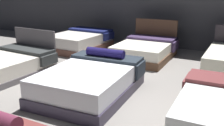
{
  "coord_description": "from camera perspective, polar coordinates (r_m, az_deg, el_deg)",
  "views": [
    {
      "loc": [
        2.42,
        -3.96,
        1.98
      ],
      "look_at": [
        0.27,
        0.12,
        0.6
      ],
      "focal_mm": 40.79,
      "sensor_mm": 36.0,
      "label": 1
    }
  ],
  "objects": [
    {
      "name": "bed_7",
      "position": [
        7.39,
        7.5,
        2.98
      ],
      "size": [
        1.51,
        2.01,
        1.02
      ],
      "rotation": [
        0.0,
        0.0,
        0.02
      ],
      "color": "brown",
      "rests_on": "ground_plane"
    },
    {
      "name": "bed_3",
      "position": [
        6.47,
        -22.36,
        -0.26
      ],
      "size": [
        1.65,
        2.02,
        0.95
      ],
      "rotation": [
        0.0,
        0.0,
        -0.05
      ],
      "color": "#555054",
      "rests_on": "ground_plane"
    },
    {
      "name": "ground_plane",
      "position": [
        5.05,
        -3.42,
        -6.61
      ],
      "size": [
        18.0,
        18.0,
        0.02
      ],
      "primitive_type": "cube",
      "color": "gray"
    },
    {
      "name": "bed_4",
      "position": [
        4.87,
        -4.82,
        -3.95
      ],
      "size": [
        1.64,
        2.19,
        0.76
      ],
      "rotation": [
        0.0,
        0.0,
        0.06
      ],
      "color": "#2D2739",
      "rests_on": "ground_plane"
    },
    {
      "name": "bed_6",
      "position": [
        8.47,
        -7.2,
        4.89
      ],
      "size": [
        1.6,
        2.06,
        0.6
      ],
      "rotation": [
        0.0,
        0.0,
        -0.05
      ],
      "color": "brown",
      "rests_on": "ground_plane"
    }
  ]
}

